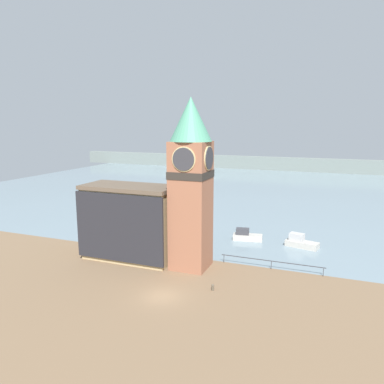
# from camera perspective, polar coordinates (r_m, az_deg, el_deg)

# --- Properties ---
(ground_plane) EXTENTS (160.00, 160.00, 0.00)m
(ground_plane) POSITION_cam_1_polar(r_m,az_deg,el_deg) (40.67, -4.59, -15.56)
(ground_plane) COLOR brown
(water) EXTENTS (160.00, 120.00, 0.00)m
(water) POSITION_cam_1_polar(r_m,az_deg,el_deg) (107.35, 12.32, 0.68)
(water) COLOR gray
(water) RESTS_ON ground_plane
(far_shoreline) EXTENTS (180.00, 3.00, 5.00)m
(far_shoreline) POSITION_cam_1_polar(r_m,az_deg,el_deg) (146.33, 14.85, 4.12)
(far_shoreline) COLOR slate
(far_shoreline) RESTS_ON water
(pier_railing) EXTENTS (12.78, 0.08, 1.09)m
(pier_railing) POSITION_cam_1_polar(r_m,az_deg,el_deg) (47.95, 12.01, -10.35)
(pier_railing) COLOR #333338
(pier_railing) RESTS_ON ground_plane
(clock_tower) EXTENTS (5.04, 5.04, 20.86)m
(clock_tower) POSITION_cam_1_polar(r_m,az_deg,el_deg) (45.13, -0.17, 1.86)
(clock_tower) COLOR #935B42
(clock_tower) RESTS_ON ground_plane
(pier_building) EXTENTS (12.36, 5.80, 9.89)m
(pier_building) POSITION_cam_1_polar(r_m,az_deg,el_deg) (50.01, -9.51, -4.57)
(pier_building) COLOR tan
(pier_building) RESTS_ON ground_plane
(boat_near) EXTENTS (4.66, 2.39, 1.83)m
(boat_near) POSITION_cam_1_polar(r_m,az_deg,el_deg) (58.71, 8.29, -6.63)
(boat_near) COLOR #B7B2A8
(boat_near) RESTS_ON water
(boat_far) EXTENTS (4.92, 2.90, 1.94)m
(boat_far) POSITION_cam_1_polar(r_m,az_deg,el_deg) (57.25, 16.22, -7.36)
(boat_far) COLOR #B7B2A8
(boat_far) RESTS_ON water
(mooring_bollard_near) EXTENTS (0.30, 0.30, 0.73)m
(mooring_bollard_near) POSITION_cam_1_polar(r_m,az_deg,el_deg) (41.69, 3.18, -14.25)
(mooring_bollard_near) COLOR brown
(mooring_bollard_near) RESTS_ON ground_plane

